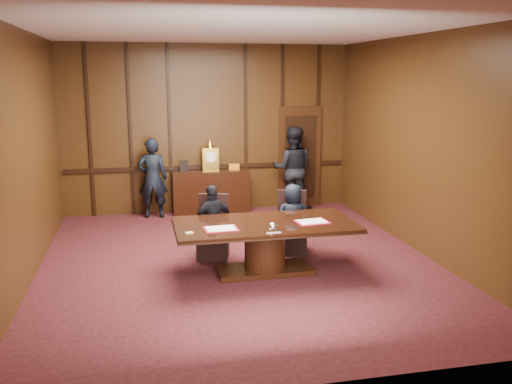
# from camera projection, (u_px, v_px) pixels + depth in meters

# --- Properties ---
(room) EXTENTS (7.00, 7.04, 3.50)m
(room) POSITION_uv_depth(u_px,v_px,m) (241.00, 151.00, 8.19)
(room) COLOR black
(room) RESTS_ON ground
(sideboard) EXTENTS (1.60, 0.45, 1.54)m
(sideboard) POSITION_uv_depth(u_px,v_px,m) (211.00, 190.00, 11.42)
(sideboard) COLOR black
(sideboard) RESTS_ON ground
(conference_table) EXTENTS (2.62, 1.32, 0.76)m
(conference_table) POSITION_uv_depth(u_px,v_px,m) (265.00, 239.00, 7.89)
(conference_table) COLOR black
(conference_table) RESTS_ON ground
(folder_left) EXTENTS (0.47, 0.35, 0.02)m
(folder_left) POSITION_uv_depth(u_px,v_px,m) (221.00, 229.00, 7.49)
(folder_left) COLOR #AA0F22
(folder_left) RESTS_ON conference_table
(folder_right) EXTENTS (0.49, 0.37, 0.02)m
(folder_right) POSITION_uv_depth(u_px,v_px,m) (312.00, 222.00, 7.85)
(folder_right) COLOR #AA0F22
(folder_right) RESTS_ON conference_table
(inkstand) EXTENTS (0.20, 0.14, 0.12)m
(inkstand) POSITION_uv_depth(u_px,v_px,m) (273.00, 227.00, 7.39)
(inkstand) COLOR white
(inkstand) RESTS_ON conference_table
(notepad) EXTENTS (0.11, 0.09, 0.01)m
(notepad) POSITION_uv_depth(u_px,v_px,m) (189.00, 233.00, 7.31)
(notepad) COLOR #E3D26F
(notepad) RESTS_ON conference_table
(chair_left) EXTENTS (0.58, 0.58, 0.99)m
(chair_left) POSITION_uv_depth(u_px,v_px,m) (213.00, 239.00, 8.64)
(chair_left) COLOR black
(chair_left) RESTS_ON ground
(chair_right) EXTENTS (0.59, 0.59, 0.99)m
(chair_right) POSITION_uv_depth(u_px,v_px,m) (292.00, 234.00, 8.91)
(chair_right) COLOR black
(chair_right) RESTS_ON ground
(signatory_left) EXTENTS (0.75, 0.49, 1.18)m
(signatory_left) POSITION_uv_depth(u_px,v_px,m) (213.00, 222.00, 8.50)
(signatory_left) COLOR black
(signatory_left) RESTS_ON ground
(signatory_right) EXTENTS (0.56, 0.37, 1.15)m
(signatory_right) POSITION_uv_depth(u_px,v_px,m) (293.00, 219.00, 8.77)
(signatory_right) COLOR black
(signatory_right) RESTS_ON ground
(witness_left) EXTENTS (0.62, 0.44, 1.63)m
(witness_left) POSITION_uv_depth(u_px,v_px,m) (152.00, 178.00, 10.95)
(witness_left) COLOR black
(witness_left) RESTS_ON ground
(witness_right) EXTENTS (1.05, 0.93, 1.80)m
(witness_right) POSITION_uv_depth(u_px,v_px,m) (293.00, 169.00, 11.54)
(witness_right) COLOR black
(witness_right) RESTS_ON ground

